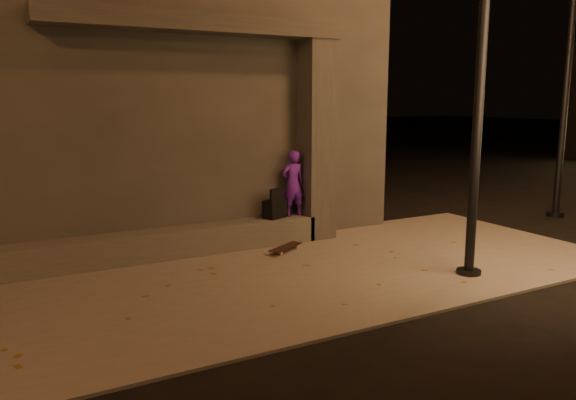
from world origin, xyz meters
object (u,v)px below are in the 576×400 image
backpack (274,208)px  column (317,141)px  skateboarder (293,183)px  skateboard (286,247)px

backpack → column: bearing=-21.1°
backpack → skateboarder: bearing=-21.1°
skateboarder → backpack: 0.56m
column → backpack: 1.46m
backpack → skateboard: 0.87m
skateboarder → skateboard: skateboarder is taller
skateboarder → skateboard: size_ratio=1.56×
column → backpack: size_ratio=6.53×
column → skateboarder: column is taller
skateboard → backpack: bearing=49.8°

